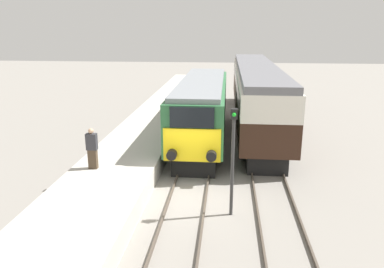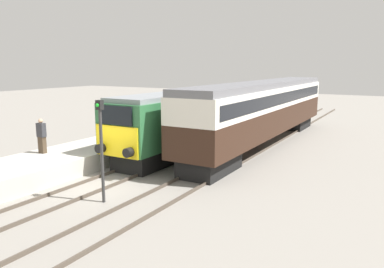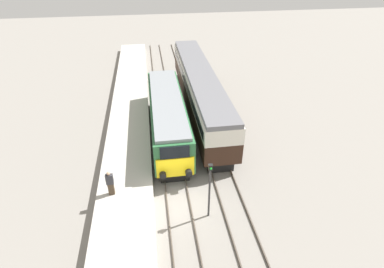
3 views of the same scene
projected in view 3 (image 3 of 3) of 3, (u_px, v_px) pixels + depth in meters
ground_plane at (178, 202)px, 19.23m from camera, size 120.00×120.00×0.00m
platform_left at (129, 134)px, 25.24m from camera, size 3.50×50.00×0.89m
rails_near_track at (171, 155)px, 23.35m from camera, size 1.51×60.00×0.14m
rails_far_track at (214, 152)px, 23.77m from camera, size 1.50×60.00×0.14m
locomotive at (167, 116)px, 24.56m from camera, size 2.70×13.05×3.69m
passenger_carriage at (200, 87)px, 28.30m from camera, size 2.75×19.87×4.18m
person_on_platform at (110, 183)px, 18.19m from camera, size 0.44×0.26×1.74m
signal_post at (210, 187)px, 17.05m from camera, size 0.24×0.28×3.96m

